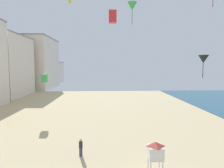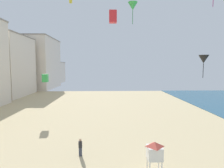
{
  "view_description": "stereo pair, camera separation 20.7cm",
  "coord_description": "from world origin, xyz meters",
  "px_view_note": "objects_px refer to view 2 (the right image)",
  "views": [
    {
      "loc": [
        2.88,
        -5.61,
        8.25
      ],
      "look_at": [
        3.68,
        16.29,
        6.29
      ],
      "focal_mm": 31.39,
      "sensor_mm": 36.0,
      "label": 1
    },
    {
      "loc": [
        3.09,
        -5.62,
        8.25
      ],
      "look_at": [
        3.68,
        16.29,
        6.29
      ],
      "focal_mm": 31.39,
      "sensor_mm": 36.0,
      "label": 2
    }
  ],
  "objects_px": {
    "kite_flyer": "(80,146)",
    "kite_yellow_box_2": "(71,1)",
    "kite_black_delta": "(204,59)",
    "kite_green_delta": "(133,6)",
    "kite_green_box": "(45,78)",
    "kite_red_box_3": "(113,17)",
    "lifeguard_stand": "(155,151)"
  },
  "relations": [
    {
      "from": "kite_red_box_3",
      "to": "kite_yellow_box_2",
      "type": "bearing_deg",
      "value": 118.7
    },
    {
      "from": "kite_yellow_box_2",
      "to": "kite_black_delta",
      "type": "distance_m",
      "value": 30.54
    },
    {
      "from": "kite_green_box",
      "to": "kite_black_delta",
      "type": "xyz_separation_m",
      "value": [
        19.87,
        -12.8,
        2.62
      ]
    },
    {
      "from": "kite_green_box",
      "to": "kite_black_delta",
      "type": "bearing_deg",
      "value": -32.79
    },
    {
      "from": "kite_black_delta",
      "to": "kite_yellow_box_2",
      "type": "bearing_deg",
      "value": 127.92
    },
    {
      "from": "kite_black_delta",
      "to": "kite_red_box_3",
      "type": "xyz_separation_m",
      "value": [
        -8.92,
        7.01,
        5.84
      ]
    },
    {
      "from": "kite_green_delta",
      "to": "kite_yellow_box_2",
      "type": "xyz_separation_m",
      "value": [
        -11.22,
        11.7,
        4.46
      ]
    },
    {
      "from": "lifeguard_stand",
      "to": "kite_red_box_3",
      "type": "distance_m",
      "value": 18.1
    },
    {
      "from": "kite_yellow_box_2",
      "to": "kite_red_box_3",
      "type": "bearing_deg",
      "value": -61.3
    },
    {
      "from": "kite_black_delta",
      "to": "lifeguard_stand",
      "type": "bearing_deg",
      "value": -139.3
    },
    {
      "from": "kite_green_delta",
      "to": "kite_green_box",
      "type": "height_order",
      "value": "kite_green_delta"
    },
    {
      "from": "kite_flyer",
      "to": "kite_yellow_box_2",
      "type": "bearing_deg",
      "value": 119.14
    },
    {
      "from": "kite_yellow_box_2",
      "to": "kite_flyer",
      "type": "bearing_deg",
      "value": -78.48
    },
    {
      "from": "kite_green_delta",
      "to": "kite_red_box_3",
      "type": "height_order",
      "value": "kite_green_delta"
    },
    {
      "from": "lifeguard_stand",
      "to": "kite_flyer",
      "type": "bearing_deg",
      "value": 143.9
    },
    {
      "from": "kite_green_box",
      "to": "kite_yellow_box_2",
      "type": "relative_size",
      "value": 1.61
    },
    {
      "from": "kite_green_box",
      "to": "kite_red_box_3",
      "type": "distance_m",
      "value": 15.0
    },
    {
      "from": "kite_flyer",
      "to": "lifeguard_stand",
      "type": "height_order",
      "value": "lifeguard_stand"
    },
    {
      "from": "kite_flyer",
      "to": "kite_green_delta",
      "type": "relative_size",
      "value": 0.51
    },
    {
      "from": "kite_yellow_box_2",
      "to": "kite_black_delta",
      "type": "height_order",
      "value": "kite_yellow_box_2"
    },
    {
      "from": "kite_flyer",
      "to": "lifeguard_stand",
      "type": "distance_m",
      "value": 6.96
    },
    {
      "from": "lifeguard_stand",
      "to": "kite_green_box",
      "type": "relative_size",
      "value": 1.93
    },
    {
      "from": "kite_flyer",
      "to": "kite_yellow_box_2",
      "type": "distance_m",
      "value": 32.03
    },
    {
      "from": "kite_yellow_box_2",
      "to": "kite_black_delta",
      "type": "bearing_deg",
      "value": -52.08
    },
    {
      "from": "kite_green_box",
      "to": "kite_black_delta",
      "type": "distance_m",
      "value": 23.78
    },
    {
      "from": "kite_yellow_box_2",
      "to": "kite_black_delta",
      "type": "xyz_separation_m",
      "value": [
        17.09,
        -21.93,
        -12.63
      ]
    },
    {
      "from": "kite_flyer",
      "to": "kite_black_delta",
      "type": "distance_m",
      "value": 14.77
    },
    {
      "from": "kite_green_box",
      "to": "kite_yellow_box_2",
      "type": "xyz_separation_m",
      "value": [
        2.78,
        9.14,
        15.24
      ]
    },
    {
      "from": "kite_green_delta",
      "to": "kite_yellow_box_2",
      "type": "relative_size",
      "value": 3.9
    },
    {
      "from": "kite_yellow_box_2",
      "to": "kite_red_box_3",
      "type": "relative_size",
      "value": 0.53
    },
    {
      "from": "lifeguard_stand",
      "to": "kite_red_box_3",
      "type": "xyz_separation_m",
      "value": [
        -2.8,
        12.28,
        12.99
      ]
    },
    {
      "from": "kite_flyer",
      "to": "kite_yellow_box_2",
      "type": "relative_size",
      "value": 1.99
    }
  ]
}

